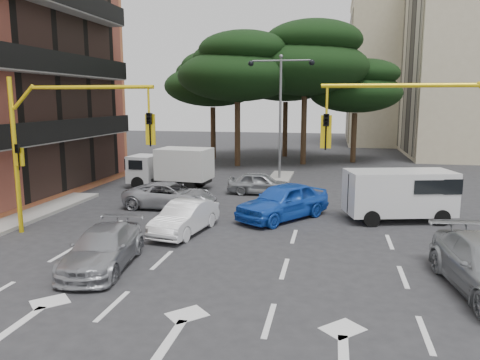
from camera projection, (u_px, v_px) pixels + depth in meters
The scene contains 18 objects.
ground at pixel (222, 264), 14.84m from camera, with size 120.00×120.00×0.00m, color #28282B.
median_strip at pixel (279, 179), 30.28m from camera, with size 1.40×6.00×0.15m, color gray.
apartment_beige_far at pixel (421, 71), 53.43m from camera, with size 16.20×12.15×16.70m.
pine_left_near at pixel (238, 67), 35.52m from camera, with size 9.15×9.15×10.23m.
pine_center at pixel (306, 59), 36.37m from camera, with size 9.98×9.98×11.16m.
pine_left_far at pixel (213, 79), 40.08m from camera, with size 8.32×8.32×9.30m.
pine_right at pixel (357, 86), 37.88m from camera, with size 7.49×7.49×8.37m.
pine_back at pixel (287, 72), 41.70m from camera, with size 9.15×9.15×10.23m.
signal_mast_right at pixel (445, 140), 14.79m from camera, with size 5.79×0.37×6.00m.
signal_mast_left at pixel (56, 134), 17.41m from camera, with size 5.79×0.37×6.00m.
street_lamp_center at pixel (281, 95), 29.37m from camera, with size 4.16×0.36×7.77m.
car_white_hatch at pixel (185, 218), 18.20m from camera, with size 1.32×3.79×1.25m, color silver.
car_blue_compact at pixel (283, 201), 20.37m from camera, with size 1.86×4.63×1.58m, color blue.
car_silver_wagon at pixel (103, 248), 14.48m from camera, with size 1.73×4.24×1.23m, color #95979C.
car_silver_cross_a at pixel (171, 195), 22.41m from camera, with size 2.05×4.45×1.24m, color #A2A4AA.
car_silver_cross_b at pixel (260, 183), 25.73m from camera, with size 1.45×3.59×1.22m, color #919498.
van_white at pixel (399, 195), 20.04m from camera, with size 2.01×4.43×2.22m, color silver, non-canonical shape.
box_truck_a at pixel (171, 168), 27.18m from camera, with size 2.05×4.89×2.40m, color silver, non-canonical shape.
Camera 1 is at (3.35, -13.78, 5.16)m, focal length 35.00 mm.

